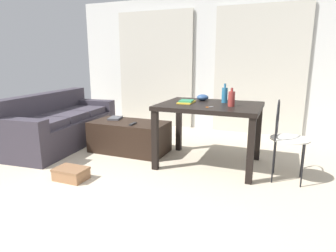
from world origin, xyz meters
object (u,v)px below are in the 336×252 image
bowl (203,97)px  book_stack (186,102)px  magazine (115,118)px  shoebox (71,174)px  craft_table (210,112)px  wire_chair (284,131)px  scissors (209,107)px  couch (60,125)px  tv_remote_primary (133,124)px  coffee_table (130,137)px  bottle_near (231,99)px  bottle_far (225,95)px

bowl → book_stack: bearing=-114.9°
magazine → shoebox: bearing=-95.4°
craft_table → bowl: bearing=122.9°
bowl → magazine: (-1.30, -0.07, -0.36)m
wire_chair → bowl: bearing=158.0°
book_stack → scissors: size_ratio=3.04×
couch → tv_remote_primary: size_ratio=12.27×
bowl → tv_remote_primary: bowl is taller
coffee_table → wire_chair: (2.03, -0.24, 0.33)m
book_stack → coffee_table: bearing=173.3°
book_stack → magazine: (-1.17, 0.21, -0.34)m
couch → scissors: bearing=-5.4°
shoebox → magazine: bearing=98.9°
scissors → tv_remote_primary: scissors is taller
coffee_table → craft_table: 1.26m
bowl → tv_remote_primary: size_ratio=0.93×
coffee_table → bowl: size_ratio=7.00×
coffee_table → book_stack: book_stack is taller
bottle_near → magazine: bottle_near is taller
couch → shoebox: 1.50m
craft_table → shoebox: 1.76m
couch → bottle_far: bottle_far is taller
craft_table → scissors: (0.04, -0.24, 0.11)m
craft_table → tv_remote_primary: (-1.05, -0.04, -0.22)m
bottle_near → shoebox: 1.98m
couch → bottle_far: 2.55m
bowl → book_stack: (-0.13, -0.28, -0.03)m
bottle_near → book_stack: bottle_near is taller
bottle_far → shoebox: bottle_far is taller
wire_chair → scissors: (-0.81, -0.09, 0.22)m
craft_table → book_stack: 0.32m
bottle_near → bottle_far: (-0.13, 0.25, 0.01)m
bottle_near → scissors: bottle_near is taller
bowl → craft_table: bearing=-57.1°
coffee_table → wire_chair: 2.07m
shoebox → wire_chair: bearing=22.7°
wire_chair → shoebox: bearing=-157.3°
couch → bottle_near: size_ratio=9.57×
craft_table → bottle_far: size_ratio=5.06×
couch → tv_remote_primary: bearing=-1.1°
couch → wire_chair: 3.21m
tv_remote_primary → magazine: bearing=148.8°
bowl → shoebox: bearing=-130.5°
bottle_far → book_stack: bearing=-155.9°
wire_chair → tv_remote_primary: wire_chair is taller
bottle_near → bottle_far: bearing=117.2°
bottle_near → bowl: bearing=142.1°
couch → tv_remote_primary: (1.30, -0.02, 0.14)m
bottle_near → shoebox: bottle_near is taller
craft_table → tv_remote_primary: size_ratio=7.27×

